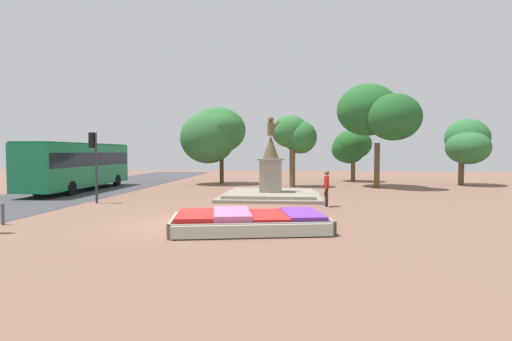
# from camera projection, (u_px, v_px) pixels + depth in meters

# --- Properties ---
(ground_plane) EXTENTS (85.38, 85.38, 0.00)m
(ground_plane) POSITION_uv_depth(u_px,v_px,m) (178.00, 224.00, 14.90)
(ground_plane) COLOR brown
(flower_planter) EXTENTS (5.76, 3.93, 0.66)m
(flower_planter) POSITION_uv_depth(u_px,v_px,m) (249.00, 222.00, 13.75)
(flower_planter) COLOR #38281C
(flower_planter) RESTS_ON ground_plane
(statue_monument) EXTENTS (5.78, 5.78, 4.75)m
(statue_monument) POSITION_uv_depth(u_px,v_px,m) (271.00, 186.00, 23.36)
(statue_monument) COLOR gray
(statue_monument) RESTS_ON ground_plane
(traffic_light_mid_block) EXTENTS (0.41, 0.29, 3.70)m
(traffic_light_mid_block) POSITION_uv_depth(u_px,v_px,m) (94.00, 154.00, 20.76)
(traffic_light_mid_block) COLOR #2D2D33
(traffic_light_mid_block) RESTS_ON ground_plane
(city_bus) EXTENTS (2.67, 11.32, 3.28)m
(city_bus) POSITION_uv_depth(u_px,v_px,m) (79.00, 163.00, 27.57)
(city_bus) COLOR #197A47
(city_bus) RESTS_ON ground_plane
(pedestrian_with_handbag) EXTENTS (0.29, 0.72, 1.77)m
(pedestrian_with_handbag) POSITION_uv_depth(u_px,v_px,m) (327.00, 186.00, 19.57)
(pedestrian_with_handbag) COLOR black
(pedestrian_with_handbag) RESTS_ON ground_plane
(kerb_bollard_mid_a) EXTENTS (0.13, 0.13, 0.82)m
(kerb_bollard_mid_a) POSITION_uv_depth(u_px,v_px,m) (3.00, 213.00, 14.68)
(kerb_bollard_mid_a) COLOR #4C5156
(kerb_bollard_mid_a) RESTS_ON ground_plane
(park_tree_far_left) EXTENTS (3.47, 2.78, 5.53)m
(park_tree_far_left) POSITION_uv_depth(u_px,v_px,m) (295.00, 135.00, 30.69)
(park_tree_far_left) COLOR brown
(park_tree_far_left) RESTS_ON ground_plane
(park_tree_behind_statue) EXTENTS (5.81, 5.98, 7.88)m
(park_tree_behind_statue) POSITION_uv_depth(u_px,v_px,m) (376.00, 112.00, 29.87)
(park_tree_behind_statue) COLOR brown
(park_tree_behind_statue) RESTS_ON ground_plane
(park_tree_far_right) EXTENTS (5.36, 4.80, 6.43)m
(park_tree_far_right) POSITION_uv_depth(u_px,v_px,m) (214.00, 133.00, 33.24)
(park_tree_far_right) COLOR #4C3823
(park_tree_far_right) RESTS_ON ground_plane
(park_tree_street_side) EXTENTS (3.66, 4.15, 5.38)m
(park_tree_street_side) POSITION_uv_depth(u_px,v_px,m) (468.00, 143.00, 32.05)
(park_tree_street_side) COLOR brown
(park_tree_street_side) RESTS_ON ground_plane
(park_tree_mid_canopy) EXTENTS (3.55, 3.51, 4.75)m
(park_tree_mid_canopy) POSITION_uv_depth(u_px,v_px,m) (350.00, 147.00, 36.23)
(park_tree_mid_canopy) COLOR brown
(park_tree_mid_canopy) RESTS_ON ground_plane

